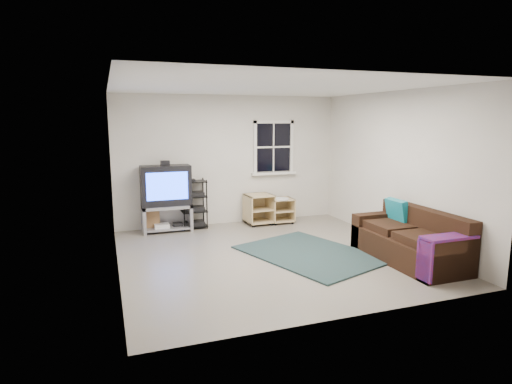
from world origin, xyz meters
name	(u,v)px	position (x,y,z in m)	size (l,w,h in m)	color
room	(273,151)	(0.95, 2.27, 1.48)	(4.60, 4.62, 4.60)	slate
tv_unit	(166,193)	(-1.33, 2.05, 0.75)	(0.93, 0.46, 1.36)	gray
av_rack	(194,207)	(-0.79, 2.10, 0.42)	(0.49, 0.35, 0.97)	black
side_table_left	(258,208)	(0.52, 2.01, 0.33)	(0.55, 0.55, 0.61)	tan
side_table_right	(281,208)	(0.99, 1.95, 0.30)	(0.47, 0.50, 0.54)	tan
sofa	(410,241)	(1.89, -0.96, 0.30)	(0.83, 1.88, 0.86)	black
shag_rug	(310,254)	(0.61, -0.19, 0.01)	(1.57, 2.15, 0.03)	black
paper_bag	(151,220)	(-1.62, 2.15, 0.22)	(0.30, 0.19, 0.43)	olive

